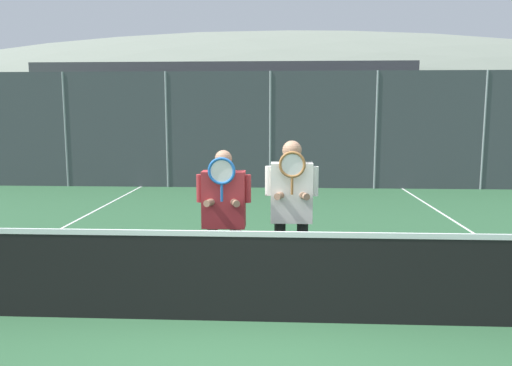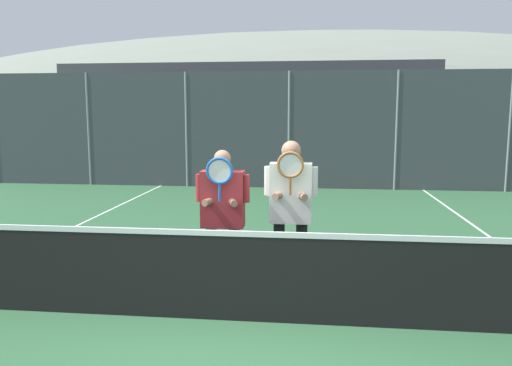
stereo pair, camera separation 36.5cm
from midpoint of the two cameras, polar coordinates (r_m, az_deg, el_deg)
name	(u,v)px [view 1 (the left image)]	position (r m, az deg, el deg)	size (l,w,h in m)	color
ground_plane	(249,321)	(5.28, -2.85, -15.51)	(120.00, 120.00, 0.00)	#2D5B38
hill_distant	(279,129)	(65.18, 2.51, 6.15)	(116.86, 64.92, 22.72)	gray
clubhouse_building	(228,115)	(21.41, -3.66, 7.74)	(14.36, 5.50, 3.97)	tan
fence_back	(270,130)	(14.01, 0.89, 6.06)	(17.63, 0.06, 3.25)	gray
tennis_net	(249,275)	(5.10, -2.88, -10.50)	(9.99, 0.09, 1.04)	gray
court_line_left_sideline	(37,241)	(9.12, -24.82, -6.06)	(0.05, 16.00, 0.01)	white
court_line_right_sideline	(496,247)	(8.70, 24.68, -6.70)	(0.05, 16.00, 0.01)	white
player_leftmost	(224,211)	(5.68, -5.54, -3.20)	(0.62, 0.34, 1.69)	white
player_center_left	(291,204)	(5.70, 2.25, -2.40)	(0.61, 0.34, 1.80)	black
car_far_left	(97,150)	(17.96, -18.30, 3.62)	(4.01, 2.10, 1.65)	#B2B7BC
car_left_of_center	(240,149)	(16.72, -2.46, 3.87)	(4.69, 1.91, 1.76)	black
car_center	(394,151)	(16.66, 14.85, 3.61)	(4.16, 1.92, 1.77)	navy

